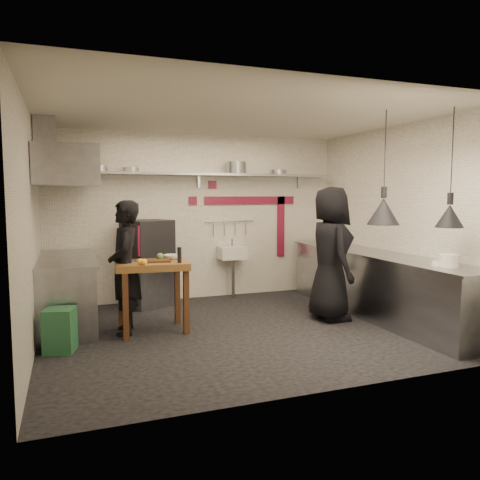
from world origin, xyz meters
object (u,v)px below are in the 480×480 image
object	(u,v)px
chef_left	(125,267)
chef_right	(330,253)
oven_stand	(148,281)
prep_table	(153,297)
combi_oven	(147,238)
green_bin	(60,330)

from	to	relation	value
chef_left	chef_right	world-z (taller)	chef_right
oven_stand	prep_table	distance (m)	1.43
combi_oven	prep_table	bearing A→B (deg)	-121.59
green_bin	chef_right	bearing A→B (deg)	2.86
combi_oven	chef_left	world-z (taller)	chef_left
prep_table	chef_right	size ratio (longest dim) A/B	0.48
prep_table	chef_left	distance (m)	0.53
chef_left	chef_right	xyz separation A→B (m)	(2.83, -0.31, 0.09)
prep_table	oven_stand	bearing A→B (deg)	89.53
chef_left	green_bin	bearing A→B (deg)	-51.24
green_bin	chef_right	distance (m)	3.69
prep_table	chef_left	size ratio (longest dim) A/B	0.54
chef_right	chef_left	bearing A→B (deg)	90.94
prep_table	chef_right	bearing A→B (deg)	-0.08
combi_oven	green_bin	xyz separation A→B (m)	(-1.30, -1.88, -0.84)
combi_oven	chef_left	xyz separation A→B (m)	(-0.51, -1.39, -0.23)
chef_left	prep_table	bearing A→B (deg)	87.87
oven_stand	combi_oven	size ratio (longest dim) A/B	1.22
combi_oven	chef_right	xyz separation A→B (m)	(2.32, -1.70, -0.14)
green_bin	chef_right	world-z (taller)	chef_right
combi_oven	oven_stand	bearing A→B (deg)	-139.22
chef_right	combi_oven	bearing A→B (deg)	60.90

